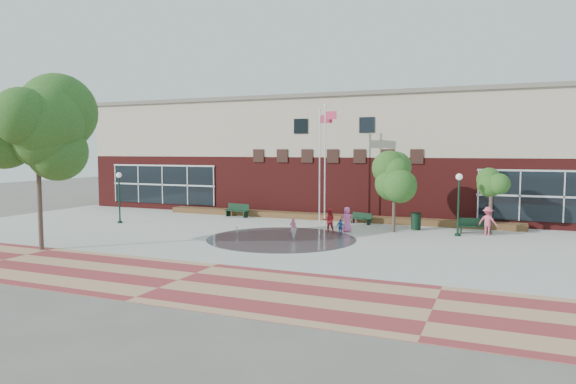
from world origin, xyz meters
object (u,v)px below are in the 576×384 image
at_px(trash_can, 416,221).
at_px(tree_big_left, 37,130).
at_px(bench_left, 237,213).
at_px(child_splash, 293,228).
at_px(flagpole_right, 320,160).
at_px(flagpole_left, 325,158).

distance_m(trash_can, tree_big_left, 22.21).
bearing_deg(trash_can, tree_big_left, -139.50).
bearing_deg(bench_left, tree_big_left, -91.33).
distance_m(trash_can, child_splash, 8.27).
relative_size(flagpole_right, child_splash, 6.96).
bearing_deg(bench_left, flagpole_right, 4.05).
bearing_deg(child_splash, flagpole_right, -88.18).
distance_m(flagpole_right, child_splash, 7.09).
bearing_deg(flagpole_left, tree_big_left, -113.32).
distance_m(bench_left, tree_big_left, 16.38).
bearing_deg(child_splash, trash_can, -139.76).
relative_size(trash_can, tree_big_left, 0.13).
height_order(flagpole_left, child_splash, flagpole_left).
bearing_deg(bench_left, trash_can, 5.31).
bearing_deg(child_splash, tree_big_left, 36.91).
bearing_deg(flagpole_left, child_splash, -77.42).
height_order(bench_left, trash_can, trash_can).
relative_size(flagpole_right, trash_can, 7.24).
bearing_deg(bench_left, child_splash, -32.60).
relative_size(flagpole_right, bench_left, 3.82).
distance_m(flagpole_left, flagpole_right, 0.56).
height_order(bench_left, tree_big_left, tree_big_left).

